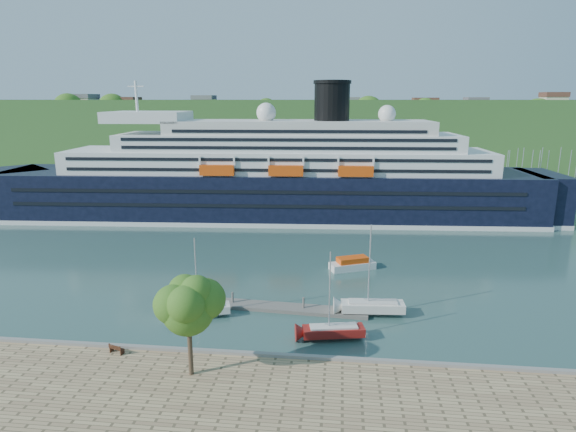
# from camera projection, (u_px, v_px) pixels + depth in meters

# --- Properties ---
(ground) EXTENTS (400.00, 400.00, 0.00)m
(ground) POSITION_uv_depth(u_px,v_px,m) (260.00, 364.00, 45.13)
(ground) COLOR #294945
(ground) RESTS_ON ground
(far_hillside) EXTENTS (400.00, 50.00, 24.00)m
(far_hillside) POSITION_uv_depth(u_px,v_px,m) (323.00, 132.00, 182.34)
(far_hillside) COLOR #2A5321
(far_hillside) RESTS_ON ground
(quay_coping) EXTENTS (220.00, 0.50, 0.30)m
(quay_coping) POSITION_uv_depth(u_px,v_px,m) (260.00, 354.00, 44.66)
(quay_coping) COLOR slate
(quay_coping) RESTS_ON promenade
(cruise_ship) EXTENTS (125.14, 25.71, 27.90)m
(cruise_ship) POSITION_uv_depth(u_px,v_px,m) (267.00, 151.00, 97.89)
(cruise_ship) COLOR black
(cruise_ship) RESTS_ON ground
(park_bench) EXTENTS (1.68, 1.10, 1.00)m
(park_bench) POSITION_uv_depth(u_px,v_px,m) (117.00, 348.00, 45.04)
(park_bench) COLOR #422313
(park_bench) RESTS_ON promenade
(promenade_tree) EXTENTS (5.96, 5.96, 9.86)m
(promenade_tree) POSITION_uv_depth(u_px,v_px,m) (189.00, 322.00, 40.55)
(promenade_tree) COLOR #2C5E18
(promenade_tree) RESTS_ON promenade
(floating_pontoon) EXTENTS (19.48, 3.74, 0.43)m
(floating_pontoon) POSITION_uv_depth(u_px,v_px,m) (285.00, 308.00, 56.75)
(floating_pontoon) COLOR slate
(floating_pontoon) RESTS_ON ground
(sailboat_white_near) EXTENTS (7.22, 3.93, 8.99)m
(sailboat_white_near) POSITION_uv_depth(u_px,v_px,m) (201.00, 280.00, 53.86)
(sailboat_white_near) COLOR silver
(sailboat_white_near) RESTS_ON ground
(sailboat_red) EXTENTS (7.27, 3.27, 9.07)m
(sailboat_red) POSITION_uv_depth(u_px,v_px,m) (334.00, 298.00, 48.73)
(sailboat_red) COLOR maroon
(sailboat_red) RESTS_ON ground
(sailboat_white_far) EXTENTS (8.08, 2.79, 10.26)m
(sailboat_white_far) POSITION_uv_depth(u_px,v_px,m) (374.00, 273.00, 54.18)
(sailboat_white_far) COLOR silver
(sailboat_white_far) RESTS_ON ground
(tender_launch) EXTENTS (7.07, 4.77, 1.85)m
(tender_launch) POSITION_uv_depth(u_px,v_px,m) (352.00, 263.00, 70.10)
(tender_launch) COLOR #DA460C
(tender_launch) RESTS_ON ground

